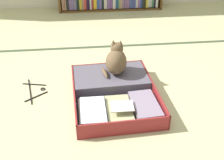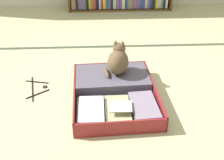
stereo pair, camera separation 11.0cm
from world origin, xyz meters
name	(u,v)px [view 1 (the left image)]	position (x,y,z in m)	size (l,w,h in m)	color
ground_plane	(98,95)	(0.00, 0.00, 0.00)	(10.00, 10.00, 0.00)	#C0C18D
tatami_border	(92,47)	(0.00, 0.93, 0.00)	(4.80, 0.05, 0.00)	#3D4934
open_suitcase	(113,91)	(0.13, -0.03, 0.05)	(0.69, 0.86, 0.12)	maroon
black_cat	(116,60)	(0.17, 0.16, 0.23)	(0.24, 0.27, 0.28)	brown
clothes_hanger	(34,90)	(-0.53, 0.12, 0.01)	(0.23, 0.38, 0.01)	black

